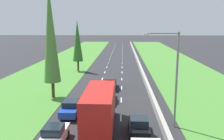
# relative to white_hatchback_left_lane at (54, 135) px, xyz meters

# --- Properties ---
(ground_plane) EXTENTS (300.00, 300.00, 0.00)m
(ground_plane) POSITION_rel_white_hatchback_left_lane_xyz_m (3.57, 44.99, -0.84)
(ground_plane) COLOR #28282B
(ground_plane) RESTS_ON ground
(grass_verge_left) EXTENTS (14.00, 140.00, 0.04)m
(grass_verge_left) POSITION_rel_white_hatchback_left_lane_xyz_m (-9.08, 44.99, -0.82)
(grass_verge_left) COLOR #478433
(grass_verge_left) RESTS_ON ground
(grass_verge_right) EXTENTS (14.00, 140.00, 0.04)m
(grass_verge_right) POSITION_rel_white_hatchback_left_lane_xyz_m (17.92, 44.99, -0.82)
(grass_verge_right) COLOR #478433
(grass_verge_right) RESTS_ON ground
(median_barrier) EXTENTS (0.44, 120.00, 0.85)m
(median_barrier) POSITION_rel_white_hatchback_left_lane_xyz_m (9.27, 44.99, -0.41)
(median_barrier) COLOR #9E9B93
(median_barrier) RESTS_ON ground
(lane_markings) EXTENTS (3.64, 116.00, 0.01)m
(lane_markings) POSITION_rel_white_hatchback_left_lane_xyz_m (3.57, 44.99, -0.83)
(lane_markings) COLOR white
(lane_markings) RESTS_ON ground
(white_hatchback_left_lane) EXTENTS (1.74, 3.90, 1.72)m
(white_hatchback_left_lane) POSITION_rel_white_hatchback_left_lane_xyz_m (0.00, 0.00, 0.00)
(white_hatchback_left_lane) COLOR white
(white_hatchback_left_lane) RESTS_ON ground
(red_box_truck_centre_lane) EXTENTS (2.46, 9.40, 4.18)m
(red_box_truck_centre_lane) POSITION_rel_white_hatchback_left_lane_xyz_m (3.50, 2.54, 1.35)
(red_box_truck_centre_lane) COLOR black
(red_box_truck_centre_lane) RESTS_ON ground
(red_sedan_centre_lane) EXTENTS (1.82, 4.50, 1.64)m
(red_sedan_centre_lane) POSITION_rel_white_hatchback_left_lane_xyz_m (3.42, 11.61, -0.02)
(red_sedan_centre_lane) COLOR red
(red_sedan_centre_lane) RESTS_ON ground
(blue_sedan_left_lane) EXTENTS (1.82, 4.50, 1.64)m
(blue_sedan_left_lane) POSITION_rel_white_hatchback_left_lane_xyz_m (-0.05, 6.61, -0.02)
(blue_sedan_left_lane) COLOR #1E47B7
(blue_sedan_left_lane) RESTS_ON ground
(black_hatchback_right_lane) EXTENTS (1.74, 3.90, 1.72)m
(black_hatchback_right_lane) POSITION_rel_white_hatchback_left_lane_xyz_m (6.93, 1.99, 0.00)
(black_hatchback_right_lane) COLOR black
(black_hatchback_right_lane) RESTS_ON ground
(black_sedan_centre_lane) EXTENTS (1.82, 4.50, 1.64)m
(black_sedan_centre_lane) POSITION_rel_white_hatchback_left_lane_xyz_m (3.59, 17.52, -0.02)
(black_sedan_centre_lane) COLOR black
(black_sedan_centre_lane) RESTS_ON ground
(poplar_tree_second) EXTENTS (2.17, 2.17, 14.72)m
(poplar_tree_second) POSITION_rel_white_hatchback_left_lane_xyz_m (-3.74, 12.59, 7.58)
(poplar_tree_second) COLOR #4C3823
(poplar_tree_second) RESTS_ON ground
(poplar_tree_third) EXTENTS (2.06, 2.06, 10.45)m
(poplar_tree_third) POSITION_rel_white_hatchback_left_lane_xyz_m (-3.74, 30.66, 5.43)
(poplar_tree_third) COLOR #4C3823
(poplar_tree_third) RESTS_ON ground
(street_light_mast) EXTENTS (3.20, 0.28, 9.00)m
(street_light_mast) POSITION_rel_white_hatchback_left_lane_xyz_m (10.09, 3.93, 4.40)
(street_light_mast) COLOR gray
(street_light_mast) RESTS_ON ground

